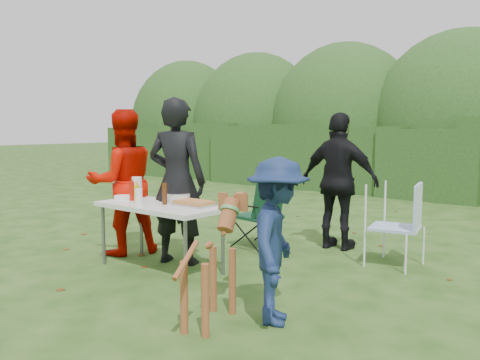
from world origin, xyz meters
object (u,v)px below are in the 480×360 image
Objects in this scene: person_red_jacket at (123,182)px; child at (278,241)px; folding_table at (160,209)px; paper_towel_roll at (137,188)px; lawn_chair at (395,224)px; mustard_bottle at (137,194)px; ketchup_bottle at (132,191)px; camping_chair at (258,212)px; person_cook at (177,181)px; beer_bottle at (165,194)px; person_black_puffy at (339,181)px; dog at (209,264)px.

person_red_jacket reaches higher than child.
person_red_jacket is 1.33× the size of child.
paper_towel_roll is at bearing 167.25° from folding_table.
paper_towel_roll is at bearing 20.71° from lawn_chair.
folding_table is 7.50× the size of mustard_bottle.
ketchup_bottle reaches higher than mustard_bottle.
ketchup_bottle reaches higher than folding_table.
person_cook is at bearing 86.79° from camping_chair.
paper_towel_roll is at bearing 170.13° from beer_bottle.
person_cook reaches higher than person_black_puffy.
person_red_jacket is at bearing 58.89° from camping_chair.
dog is 2.15m from ketchup_bottle.
folding_table is at bearing 48.63° from child.
paper_towel_roll reaches higher than mustard_bottle.
paper_towel_roll is (-0.09, 0.15, 0.02)m from ketchup_bottle.
dog reaches higher than beer_bottle.
dog reaches higher than camping_chair.
lawn_chair is at bearing -163.21° from person_cook.
camping_chair reaches higher than mustard_bottle.
mustard_bottle reaches higher than folding_table.
camping_chair is (0.20, 1.52, -0.21)m from folding_table.
folding_table is 1.71m from dog.
beer_bottle reaches higher than camping_chair.
dog is (2.41, -1.00, -0.41)m from person_red_jacket.
person_cook is 1.08× the size of person_black_puffy.
child is 2.27m from lawn_chair.
paper_towel_roll reaches higher than beer_bottle.
beer_bottle reaches higher than folding_table.
person_red_jacket is 9.06× the size of mustard_bottle.
lawn_chair is (1.75, 0.31, 0.01)m from camping_chair.
paper_towel_roll is (-0.61, 0.11, 0.01)m from beer_bottle.
lawn_chair is 3.07m from ketchup_bottle.
person_cook is 0.86m from person_red_jacket.
lawn_chair is at bearing -29.58° from child.
person_cook is 2.14m from person_black_puffy.
lawn_chair is 4.85× the size of mustard_bottle.
folding_table is at bearing 80.69° from person_cook.
beer_bottle is at bearing 21.81° from mustard_bottle.
person_cook is at bearing 100.94° from folding_table.
mustard_bottle is 0.22m from ketchup_bottle.
child reaches higher than mustard_bottle.
lawn_chair is at bearing 43.64° from beer_bottle.
ketchup_bottle is (-0.20, 0.09, 0.01)m from mustard_bottle.
person_red_jacket reaches higher than paper_towel_roll.
beer_bottle reaches higher than mustard_bottle.
child is 1.31× the size of dog.
folding_table is 6.25× the size of beer_bottle.
folding_table is at bearing 21.95° from mustard_bottle.
beer_bottle is (-0.14, -1.50, 0.38)m from camping_chair.
camping_chair is at bearing 12.72° from child.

